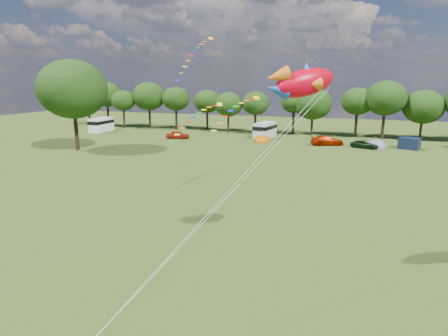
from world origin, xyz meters
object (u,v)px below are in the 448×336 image
(campervan_c, at_px, (265,130))
(tent_orange, at_px, (262,142))
(big_tree, at_px, (73,89))
(car_c, at_px, (327,140))
(car_a, at_px, (178,135))
(tent_greyblue, at_px, (375,147))
(car_d, at_px, (365,144))
(fish_kite, at_px, (300,83))
(campervan_a, at_px, (101,124))

(campervan_c, distance_m, tent_orange, 4.67)
(big_tree, height_order, car_c, big_tree)
(car_a, height_order, tent_greyblue, car_a)
(big_tree, bearing_deg, car_a, 58.54)
(car_d, height_order, fish_kite, fish_kite)
(campervan_a, height_order, fish_kite, fish_kite)
(car_d, height_order, tent_orange, car_d)
(tent_greyblue, distance_m, fish_kite, 44.43)
(car_c, bearing_deg, fish_kite, 160.43)
(fish_kite, bearing_deg, tent_orange, 69.10)
(big_tree, height_order, campervan_c, big_tree)
(car_c, xyz_separation_m, tent_greyblue, (7.37, 0.16, -0.74))
(big_tree, distance_m, campervan_c, 32.89)
(car_a, height_order, campervan_a, campervan_a)
(tent_greyblue, bearing_deg, fish_kite, -98.87)
(campervan_c, xyz_separation_m, fish_kite, (12.01, -46.95, 8.71))
(car_a, height_order, car_c, car_c)
(big_tree, distance_m, campervan_a, 22.60)
(tent_greyblue, bearing_deg, car_a, -176.99)
(tent_orange, bearing_deg, car_c, 0.10)
(car_d, height_order, campervan_a, campervan_a)
(car_a, relative_size, fish_kite, 1.10)
(car_a, distance_m, campervan_c, 15.89)
(tent_greyblue, height_order, fish_kite, fish_kite)
(big_tree, distance_m, fish_kite, 44.29)
(car_c, distance_m, campervan_c, 12.14)
(car_a, xyz_separation_m, campervan_c, (14.70, 5.98, 0.80))
(tent_orange, bearing_deg, car_a, -174.05)
(campervan_c, bearing_deg, campervan_a, 103.74)
(campervan_c, bearing_deg, tent_orange, -164.15)
(car_c, relative_size, car_d, 1.17)
(big_tree, distance_m, car_a, 19.68)
(car_d, distance_m, fish_kite, 43.02)
(campervan_a, bearing_deg, fish_kite, -135.71)
(car_a, relative_size, tent_greyblue, 1.13)
(tent_greyblue, bearing_deg, campervan_a, 177.80)
(big_tree, xyz_separation_m, fish_kite, (36.02, -25.75, 1.20))
(campervan_a, height_order, tent_greyblue, campervan_a)
(big_tree, distance_m, car_d, 44.82)
(car_d, xyz_separation_m, fish_kite, (-5.05, -41.62, 9.63))
(campervan_a, relative_size, campervan_c, 0.95)
(big_tree, distance_m, tent_greyblue, 46.80)
(tent_greyblue, xyz_separation_m, fish_kite, (-6.67, -42.72, 10.20))
(campervan_c, bearing_deg, car_c, -101.21)
(campervan_c, xyz_separation_m, tent_orange, (0.45, -4.40, -1.49))
(car_a, relative_size, campervan_c, 0.70)
(car_d, distance_m, campervan_c, 17.89)
(car_c, bearing_deg, tent_orange, 69.57)
(car_a, distance_m, tent_orange, 15.25)
(big_tree, bearing_deg, car_c, 25.46)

